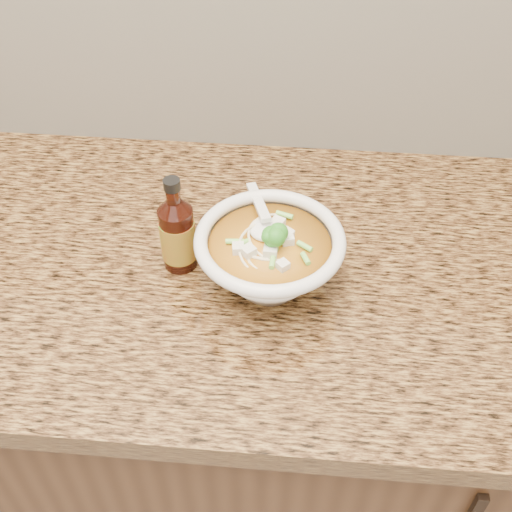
{
  "coord_description": "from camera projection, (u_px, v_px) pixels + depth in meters",
  "views": [
    {
      "loc": [
        0.24,
        0.95,
        1.63
      ],
      "look_at": [
        0.18,
        1.62,
        0.96
      ],
      "focal_mm": 45.0,
      "sensor_mm": 36.0,
      "label": 1
    }
  ],
  "objects": [
    {
      "name": "counter_slab",
      "position": [
        151.0,
        259.0,
        1.05
      ],
      "size": [
        4.0,
        0.68,
        0.04
      ],
      "primitive_type": "cube",
      "color": "olive",
      "rests_on": "cabinet"
    },
    {
      "name": "soup_bowl",
      "position": [
        269.0,
        259.0,
        0.95
      ],
      "size": [
        0.22,
        0.25,
        0.12
      ],
      "rotation": [
        0.0,
        0.0,
        -0.42
      ],
      "color": "silver",
      "rests_on": "counter_slab"
    },
    {
      "name": "hot_sauce_bottle",
      "position": [
        178.0,
        234.0,
        0.97
      ],
      "size": [
        0.06,
        0.06,
        0.17
      ],
      "rotation": [
        0.0,
        0.0,
        -0.07
      ],
      "color": "#3E1108",
      "rests_on": "counter_slab"
    },
    {
      "name": "cabinet",
      "position": [
        175.0,
        407.0,
        1.37
      ],
      "size": [
        4.0,
        0.65,
        0.86
      ],
      "primitive_type": "cube",
      "color": "#321D0F",
      "rests_on": "ground"
    }
  ]
}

